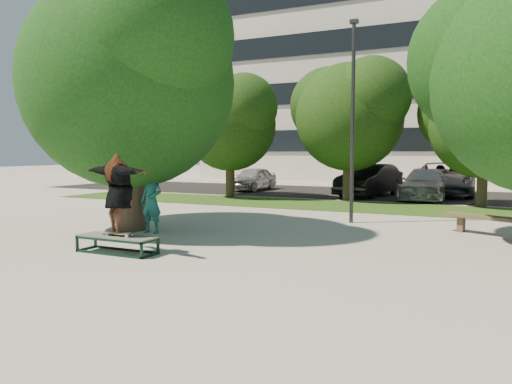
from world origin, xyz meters
The scene contains 17 objects.
ground centered at (0.00, 0.00, 0.00)m, with size 120.00×120.00×0.00m, color gray.
grass_strip centered at (1.00, 9.50, 0.01)m, with size 30.00×4.00×0.02m, color #1F4313.
asphalt_strip centered at (0.00, 16.00, 0.01)m, with size 40.00×8.00×0.01m, color black.
tree_left centered at (-4.29, 1.09, 4.42)m, with size 6.96×5.95×7.12m.
bg_tree_left centered at (-6.57, 11.07, 3.73)m, with size 5.28×4.51×5.77m.
bg_tree_mid centered at (-1.08, 12.08, 4.02)m, with size 5.76×4.92×6.24m.
bg_tree_right centered at (4.43, 11.57, 3.49)m, with size 5.04×4.31×5.43m.
lamppost centered at (1.00, 5.00, 3.15)m, with size 0.25×0.15×6.11m.
office_building centered at (-2.00, 31.98, 8.00)m, with size 30.00×14.12×16.00m.
grind_box centered at (-2.35, -1.71, 0.19)m, with size 1.80×0.60×0.38m.
skater_rig centered at (-2.28, -1.71, 1.30)m, with size 2.15×1.10×1.77m.
bystander centered at (-3.31, 0.77, 0.87)m, with size 0.63×0.42×1.74m, color #185D59.
bench centered at (5.27, 4.05, 0.43)m, with size 3.22×1.79×0.51m.
car_silver_a centered at (-7.43, 15.34, 0.66)m, with size 1.56×3.89×1.32m, color #B0B0B5.
car_dark centered at (-0.61, 14.44, 0.79)m, with size 1.67×4.80×1.58m, color black.
car_grey centered at (2.50, 16.46, 0.82)m, with size 2.73×5.93×1.65m, color #59585D.
car_silver_b centered at (2.06, 13.99, 0.69)m, with size 1.94×4.78×1.39m, color #A5A5A9.
Camera 1 is at (4.94, -9.97, 2.17)m, focal length 35.00 mm.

